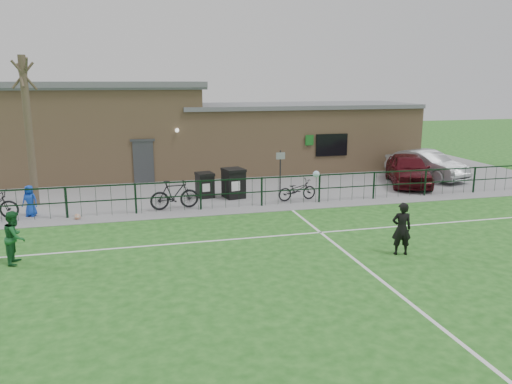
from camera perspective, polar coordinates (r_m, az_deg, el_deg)
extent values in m
plane|color=#1F5B1A|center=(12.88, 5.55, -10.45)|extent=(90.00, 90.00, 0.00)
cube|color=gray|center=(25.46, -4.69, 1.25)|extent=(34.00, 13.00, 0.02)
cube|color=white|center=(20.00, -1.97, -1.91)|extent=(28.00, 0.10, 0.01)
cube|color=white|center=(16.45, 0.86, -5.15)|extent=(28.00, 0.10, 0.01)
cube|color=white|center=(13.64, 13.60, -9.38)|extent=(0.10, 16.00, 0.01)
cube|color=black|center=(20.05, -2.10, -0.12)|extent=(28.00, 0.10, 1.20)
cylinder|color=#493C2C|center=(22.07, -24.52, 6.24)|extent=(0.30, 0.30, 6.00)
cube|color=black|center=(21.89, -5.87, 0.70)|extent=(0.78, 0.85, 1.00)
cube|color=black|center=(21.71, -2.58, 0.91)|extent=(0.96, 1.05, 1.20)
cylinder|color=black|center=(22.16, 2.78, 2.21)|extent=(0.07, 0.07, 2.00)
imported|color=#4A0D14|center=(25.47, 17.01, 2.50)|extent=(3.29, 4.82, 1.52)
imported|color=#9FA2A6|center=(27.40, 18.90, 2.98)|extent=(2.83, 4.66, 1.45)
imported|color=black|center=(20.02, -9.30, -0.29)|extent=(2.00, 0.78, 1.17)
imported|color=black|center=(21.30, 4.71, 0.26)|extent=(1.79, 0.82, 0.91)
imported|color=blue|center=(20.56, -24.44, -0.92)|extent=(0.66, 0.53, 1.18)
imported|color=black|center=(15.24, 16.30, -4.04)|extent=(0.65, 0.51, 1.58)
sphere|color=white|center=(16.55, 6.90, 2.05)|extent=(0.22, 0.22, 0.22)
imported|color=#1A5C2B|center=(15.53, -25.85, -4.66)|extent=(0.61, 0.76, 1.51)
sphere|color=silver|center=(19.55, -19.72, -2.68)|extent=(0.23, 0.23, 0.23)
cube|color=tan|center=(28.12, -5.78, 5.90)|extent=(24.00, 5.00, 3.50)
cube|color=tan|center=(27.72, -18.96, 10.07)|extent=(11.52, 5.00, 1.20)
cube|color=slate|center=(27.71, -19.07, 11.55)|extent=(12.02, 5.40, 0.28)
cube|color=slate|center=(29.20, 4.59, 9.82)|extent=(13.44, 5.30, 0.22)
cube|color=#383A3D|center=(25.42, -12.73, 3.34)|extent=(1.00, 0.08, 2.10)
cube|color=black|center=(27.45, 8.64, 5.34)|extent=(1.80, 0.08, 1.20)
cube|color=#19661E|center=(26.89, 6.13, 5.91)|extent=(0.45, 0.04, 0.55)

